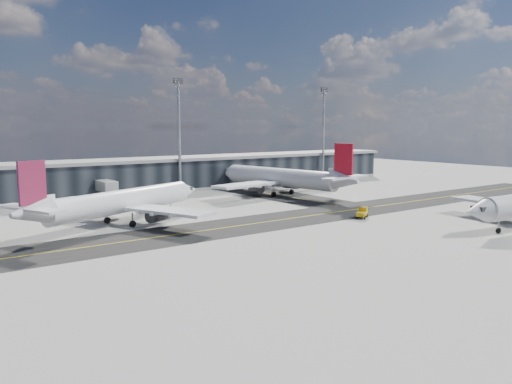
{
  "coord_description": "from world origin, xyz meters",
  "views": [
    {
      "loc": [
        -58.82,
        -65.86,
        16.93
      ],
      "look_at": [
        -5.38,
        7.6,
        5.0
      ],
      "focal_mm": 35.0,
      "sensor_mm": 36.0,
      "label": 1
    }
  ],
  "objects_px": {
    "baggage_tug": "(362,212)",
    "service_van": "(257,187)",
    "airliner_af": "(121,202)",
    "airliner_redtail": "(282,178)"
  },
  "relations": [
    {
      "from": "baggage_tug",
      "to": "service_van",
      "type": "bearing_deg",
      "value": 139.12
    },
    {
      "from": "airliner_af",
      "to": "airliner_redtail",
      "type": "bearing_deg",
      "value": 83.01
    },
    {
      "from": "airliner_redtail",
      "to": "service_van",
      "type": "relative_size",
      "value": 8.22
    },
    {
      "from": "airliner_redtail",
      "to": "service_van",
      "type": "bearing_deg",
      "value": 74.0
    },
    {
      "from": "airliner_af",
      "to": "service_van",
      "type": "distance_m",
      "value": 54.34
    },
    {
      "from": "airliner_redtail",
      "to": "service_van",
      "type": "height_order",
      "value": "airliner_redtail"
    },
    {
      "from": "airliner_redtail",
      "to": "baggage_tug",
      "type": "distance_m",
      "value": 33.89
    },
    {
      "from": "airliner_af",
      "to": "baggage_tug",
      "type": "height_order",
      "value": "airliner_af"
    },
    {
      "from": "airliner_redtail",
      "to": "service_van",
      "type": "xyz_separation_m",
      "value": [
        1.52,
        12.6,
        -3.63
      ]
    },
    {
      "from": "baggage_tug",
      "to": "service_van",
      "type": "height_order",
      "value": "baggage_tug"
    }
  ]
}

